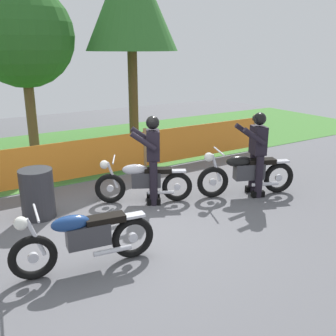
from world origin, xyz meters
TOP-DOWN VIEW (x-y plane):
  - ground at (0.00, 0.00)m, footprint 24.00×24.00m
  - grass_verge at (0.00, 5.32)m, footprint 24.00×5.63m
  - barrier_fence at (0.00, 2.51)m, footprint 10.86×0.08m
  - tree_near_left at (0.01, 5.91)m, footprint 2.74×2.74m
  - motorcycle_lead at (2.72, -0.02)m, footprint 1.95×0.94m
  - motorcycle_trailing at (0.78, 0.77)m, footprint 1.71×1.01m
  - motorcycle_third at (-1.03, -0.88)m, footprint 1.97×0.63m
  - rider_lead at (2.91, -0.09)m, footprint 0.69×0.68m
  - rider_trailing at (0.94, 0.68)m, footprint 0.72×0.70m
  - spare_drum at (-1.12, 1.15)m, footprint 0.58×0.58m

SIDE VIEW (x-z plane):
  - ground at x=0.00m, z-range -0.02..0.00m
  - grass_verge at x=0.00m, z-range 0.00..0.01m
  - motorcycle_trailing at x=0.78m, z-range -0.01..0.88m
  - spare_drum at x=-1.12m, z-range 0.00..0.88m
  - motorcycle_third at x=-1.03m, z-range -0.01..0.92m
  - motorcycle_lead at x=2.72m, z-range -0.01..0.96m
  - barrier_fence at x=0.00m, z-range 0.02..1.07m
  - rider_lead at x=2.91m, z-range 0.07..1.76m
  - rider_trailing at x=0.94m, z-range 0.07..1.76m
  - tree_near_left at x=0.01m, z-range 0.88..5.42m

